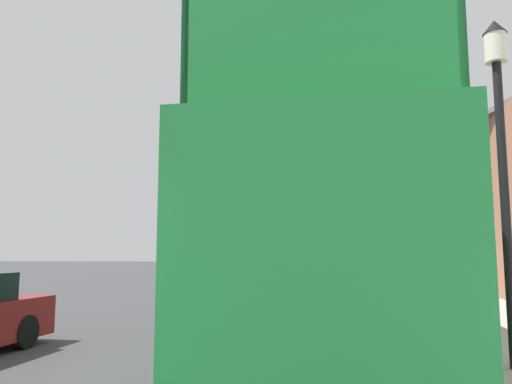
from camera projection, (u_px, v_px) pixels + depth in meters
ground_plane at (271, 290)px, 23.79m from camera, size 144.00×144.00×0.00m
sidewalk at (434, 296)px, 19.78m from camera, size 3.91×108.00×0.14m
tour_bus at (337, 246)px, 9.30m from camera, size 2.74×11.52×4.19m
parked_car_ahead_of_bus at (358, 282)px, 18.33m from camera, size 1.76×4.37×1.46m
lamp_post_nearest at (500, 125)px, 7.42m from camera, size 0.35×0.35×5.15m
lamp_post_second at (410, 201)px, 16.51m from camera, size 0.35×0.35×4.84m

